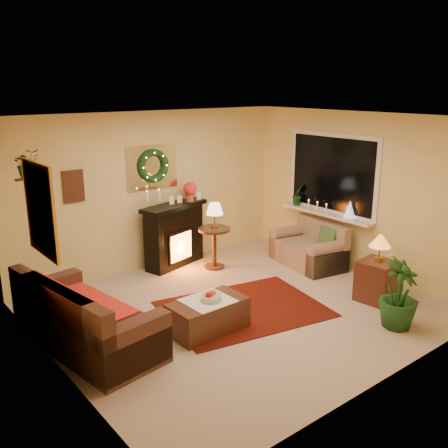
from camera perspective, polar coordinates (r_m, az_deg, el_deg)
floor at (r=7.01m, az=1.80°, el=-9.70°), size 5.00×5.00×0.00m
ceiling at (r=6.34m, az=2.01°, el=12.02°), size 5.00×5.00×0.00m
wall_back at (r=8.35m, az=-8.14°, el=3.77°), size 5.00×5.00×0.00m
wall_front at (r=5.13m, az=18.40°, el=-4.57°), size 5.00×5.00×0.00m
wall_left at (r=5.36m, az=-19.00°, el=-3.76°), size 4.50×4.50×0.00m
wall_right at (r=8.35m, az=15.14°, el=3.38°), size 4.50×4.50×0.00m
area_rug at (r=7.01m, az=2.24°, el=-9.67°), size 2.40×1.98×0.01m
sofa at (r=6.15m, az=-15.37°, el=-9.69°), size 1.17×2.11×0.86m
red_throw at (r=6.27m, az=-16.11°, el=-8.99°), size 0.80×1.30×0.02m
fireplace at (r=8.49m, az=-5.71°, el=-1.17°), size 1.15×0.62×1.01m
poinsettia at (r=8.46m, az=-3.91°, el=4.05°), size 0.23×0.23×0.23m
mantel_candle_a at (r=8.09m, az=-8.77°, el=3.06°), size 0.06×0.06×0.17m
mantel_candle_b at (r=8.17m, az=-7.44°, el=3.24°), size 0.06×0.06×0.18m
mantel_mirror at (r=8.26m, az=-8.18°, el=6.46°), size 0.92×0.02×0.72m
wreath at (r=8.22m, az=-8.04°, el=6.56°), size 0.55×0.11×0.55m
wall_art at (r=7.71m, az=-16.83°, el=4.15°), size 0.32×0.03×0.48m
gold_mirror at (r=5.52m, az=-20.29°, el=1.54°), size 0.03×0.84×1.00m
hanging_plant at (r=6.22m, az=-21.49°, el=5.01°), size 0.33×0.28×0.36m
loveseat at (r=8.63m, az=9.59°, el=-1.95°), size 0.95×1.39×0.74m
window_frame at (r=8.62m, az=12.27°, el=5.64°), size 0.03×1.86×1.36m
window_glass at (r=8.61m, az=12.20°, el=5.63°), size 0.02×1.70×1.22m
window_sill at (r=8.68m, az=11.57°, el=1.15°), size 0.22×1.86×0.04m
mini_tree at (r=8.39m, az=14.19°, el=1.68°), size 0.19×0.19×0.28m
sill_plant at (r=9.09m, az=8.42°, el=3.35°), size 0.27×0.22×0.49m
side_table_round at (r=8.40m, az=-1.12°, el=-2.89°), size 0.53×0.53×0.69m
lamp_cream at (r=8.25m, az=-1.08°, el=0.77°), size 0.28×0.28×0.43m
end_table_square at (r=7.50m, az=17.06°, el=-6.42°), size 0.53×0.53×0.59m
lamp_tiffany at (r=7.35m, az=17.34°, el=-2.95°), size 0.31×0.31×0.45m
coffee_table at (r=6.36m, az=-1.85°, el=-10.39°), size 0.98×0.55×0.41m
fruit_bowl at (r=6.26m, az=-1.45°, el=-8.40°), size 0.27×0.27×0.06m
floor_palm at (r=6.72m, az=19.40°, el=-7.59°), size 1.67×1.67×2.67m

